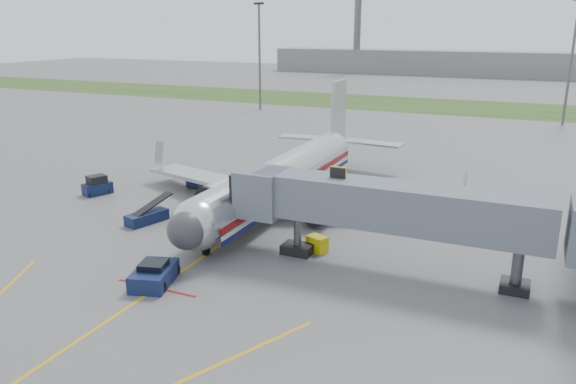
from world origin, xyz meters
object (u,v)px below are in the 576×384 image
at_px(pushback_tug, 154,275).
at_px(ramp_worker, 212,197).
at_px(airliner, 282,177).
at_px(belt_loader, 147,216).
at_px(baggage_tug, 97,186).

distance_m(pushback_tug, ramp_worker, 16.22).
bearing_deg(airliner, belt_loader, -132.20).
distance_m(airliner, baggage_tug, 18.84).
height_order(airliner, pushback_tug, airliner).
bearing_deg(airliner, pushback_tug, -91.57).
relative_size(airliner, baggage_tug, 11.64).
bearing_deg(pushback_tug, belt_loader, 129.71).
height_order(pushback_tug, ramp_worker, ramp_worker).
bearing_deg(pushback_tug, baggage_tug, 141.04).
distance_m(belt_loader, ramp_worker, 6.55).
xyz_separation_m(airliner, ramp_worker, (-5.59, -3.35, -1.70)).
height_order(pushback_tug, belt_loader, belt_loader).
relative_size(pushback_tug, ramp_worker, 2.19).
relative_size(airliner, ramp_worker, 18.86).
relative_size(baggage_tug, ramp_worker, 1.62).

